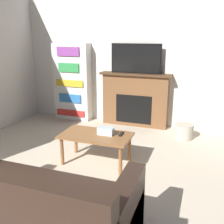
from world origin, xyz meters
TOP-DOWN VIEW (x-y plane):
  - wall_back at (0.00, 4.15)m, footprint 6.06×0.06m
  - fireplace at (-0.14, 4.01)m, footprint 1.40×0.28m
  - tv at (-0.14, 3.99)m, footprint 0.97×0.03m
  - couch at (-0.25, 0.67)m, footprint 1.89×0.93m
  - coffee_table at (-0.23, 2.23)m, footprint 0.98×0.54m
  - tissue_box at (-0.10, 2.28)m, footprint 0.22×0.12m
  - remote_control at (0.10, 2.33)m, footprint 0.04×0.15m
  - bookshelf at (-1.51, 3.99)m, footprint 0.78×0.29m
  - storage_basket at (0.87, 3.61)m, footprint 0.33×0.33m

SIDE VIEW (x-z plane):
  - storage_basket at x=0.87m, z-range 0.00..0.26m
  - couch at x=-0.25m, z-range -0.14..0.72m
  - coffee_table at x=-0.23m, z-range 0.16..0.60m
  - remote_control at x=0.10m, z-range 0.44..0.46m
  - tissue_box at x=-0.10m, z-range 0.44..0.54m
  - fireplace at x=-0.14m, z-range 0.00..1.06m
  - bookshelf at x=-1.51m, z-range 0.00..1.61m
  - tv at x=-0.14m, z-range 1.06..1.62m
  - wall_back at x=0.00m, z-range 0.00..2.70m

